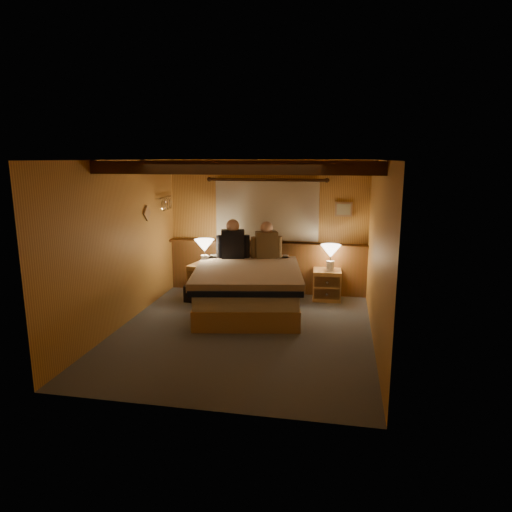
% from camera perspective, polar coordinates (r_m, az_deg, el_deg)
% --- Properties ---
extents(floor, '(4.20, 4.20, 0.00)m').
position_cam_1_polar(floor, '(6.59, -1.62, -9.43)').
color(floor, '#494E57').
rests_on(floor, ground).
extents(ceiling, '(4.20, 4.20, 0.00)m').
position_cam_1_polar(ceiling, '(6.13, -1.76, 11.92)').
color(ceiling, '#C38B49').
rests_on(ceiling, wall_back).
extents(wall_back, '(3.60, 0.00, 3.60)m').
position_cam_1_polar(wall_back, '(8.29, 1.42, 3.65)').
color(wall_back, gold).
rests_on(wall_back, floor).
extents(wall_left, '(0.00, 4.20, 4.20)m').
position_cam_1_polar(wall_left, '(6.86, -16.54, 1.37)').
color(wall_left, gold).
rests_on(wall_left, floor).
extents(wall_right, '(0.00, 4.20, 4.20)m').
position_cam_1_polar(wall_right, '(6.13, 14.98, 0.22)').
color(wall_right, gold).
rests_on(wall_right, floor).
extents(wall_front, '(3.60, 0.00, 3.60)m').
position_cam_1_polar(wall_front, '(4.28, -7.71, -4.56)').
color(wall_front, gold).
rests_on(wall_front, floor).
extents(wainscot, '(3.60, 0.23, 0.94)m').
position_cam_1_polar(wainscot, '(8.36, 1.32, -1.26)').
color(wainscot, brown).
rests_on(wainscot, wall_back).
extents(curtain_window, '(2.18, 0.09, 1.11)m').
position_cam_1_polar(curtain_window, '(8.18, 1.35, 5.81)').
color(curtain_window, '#3F230F').
rests_on(curtain_window, wall_back).
extents(ceiling_beams, '(3.60, 1.65, 0.16)m').
position_cam_1_polar(ceiling_beams, '(6.28, -1.45, 11.11)').
color(ceiling_beams, '#3F230F').
rests_on(ceiling_beams, ceiling).
extents(coat_rail, '(0.05, 0.55, 0.24)m').
position_cam_1_polar(coat_rail, '(8.19, -11.22, 6.62)').
color(coat_rail, silver).
rests_on(coat_rail, wall_left).
extents(framed_print, '(0.30, 0.04, 0.25)m').
position_cam_1_polar(framed_print, '(8.11, 10.90, 5.75)').
color(framed_print, tan).
rests_on(framed_print, wall_back).
extents(bed, '(1.95, 2.36, 0.72)m').
position_cam_1_polar(bed, '(7.36, -1.04, -4.02)').
color(bed, tan).
rests_on(bed, floor).
extents(nightstand_left, '(0.65, 0.61, 0.61)m').
position_cam_1_polar(nightstand_left, '(8.04, -6.11, -3.19)').
color(nightstand_left, tan).
rests_on(nightstand_left, floor).
extents(nightstand_right, '(0.50, 0.45, 0.53)m').
position_cam_1_polar(nightstand_right, '(8.05, 8.84, -3.58)').
color(nightstand_right, tan).
rests_on(nightstand_right, floor).
extents(lamp_left, '(0.34, 0.34, 0.44)m').
position_cam_1_polar(lamp_left, '(7.89, -6.46, 1.12)').
color(lamp_left, silver).
rests_on(lamp_left, nightstand_left).
extents(lamp_right, '(0.35, 0.35, 0.45)m').
position_cam_1_polar(lamp_right, '(7.88, 9.31, 0.42)').
color(lamp_right, silver).
rests_on(lamp_right, nightstand_right).
extents(person_left, '(0.57, 0.32, 0.71)m').
position_cam_1_polar(person_left, '(7.90, -2.91, 1.75)').
color(person_left, black).
rests_on(person_left, bed).
extents(person_right, '(0.52, 0.32, 0.66)m').
position_cam_1_polar(person_right, '(7.91, 1.33, 1.63)').
color(person_right, '#4C381E').
rests_on(person_right, bed).
extents(duffel_bag, '(0.49, 0.30, 0.34)m').
position_cam_1_polar(duffel_bag, '(7.95, -7.11, -4.57)').
color(duffel_bag, black).
rests_on(duffel_bag, floor).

